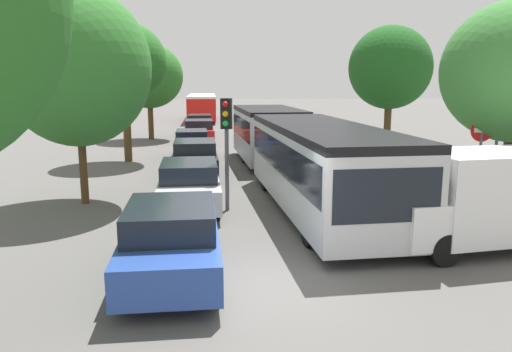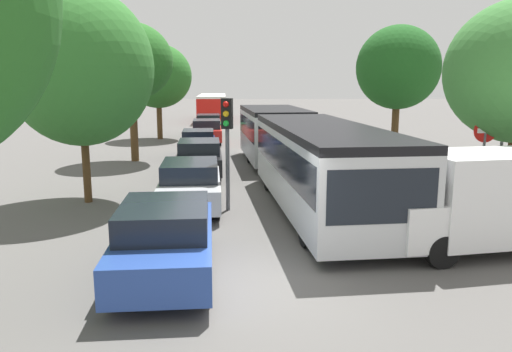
% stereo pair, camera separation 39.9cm
% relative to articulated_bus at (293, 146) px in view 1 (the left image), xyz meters
% --- Properties ---
extents(ground_plane, '(200.00, 200.00, 0.00)m').
position_rel_articulated_bus_xyz_m(ground_plane, '(-1.98, -9.21, -1.51)').
color(ground_plane, '#565451').
extents(articulated_bus, '(3.68, 17.78, 2.62)m').
position_rel_articulated_bus_xyz_m(articulated_bus, '(0.00, 0.00, 0.00)').
color(articulated_bus, silver).
rests_on(articulated_bus, ground).
extents(city_bus_rear, '(2.65, 11.73, 2.52)m').
position_rel_articulated_bus_xyz_m(city_bus_rear, '(-3.94, 32.12, -0.05)').
color(city_bus_rear, red).
rests_on(city_bus_rear, ground).
extents(queued_car_blue, '(1.98, 4.43, 1.52)m').
position_rel_articulated_bus_xyz_m(queued_car_blue, '(-3.87, -8.65, -0.74)').
color(queued_car_blue, '#284799').
rests_on(queued_car_blue, ground).
extents(queued_car_silver, '(1.93, 4.32, 1.48)m').
position_rel_articulated_bus_xyz_m(queued_car_silver, '(-3.74, -3.17, -0.76)').
color(queued_car_silver, '#B7BABF').
rests_on(queued_car_silver, ground).
extents(queued_car_black, '(1.93, 4.32, 1.48)m').
position_rel_articulated_bus_xyz_m(queued_car_black, '(-3.74, 2.32, -0.76)').
color(queued_car_black, black).
rests_on(queued_car_black, ground).
extents(queued_car_navy, '(1.83, 4.08, 1.40)m').
position_rel_articulated_bus_xyz_m(queued_car_navy, '(-4.07, 7.63, -0.80)').
color(queued_car_navy, navy).
rests_on(queued_car_navy, ground).
extents(queued_car_red, '(1.95, 4.35, 1.49)m').
position_rel_articulated_bus_xyz_m(queued_car_red, '(-3.83, 13.38, -0.76)').
color(queued_car_red, '#B21E19').
rests_on(queued_car_red, ground).
extents(queued_car_green, '(1.93, 4.31, 1.48)m').
position_rel_articulated_bus_xyz_m(queued_car_green, '(-3.91, 18.60, -0.76)').
color(queued_car_green, '#236638').
rests_on(queued_car_green, ground).
extents(white_van, '(5.22, 2.61, 2.31)m').
position_rel_articulated_bus_xyz_m(white_van, '(3.62, -7.48, -0.27)').
color(white_van, white).
rests_on(white_van, ground).
extents(traffic_light, '(0.36, 0.39, 3.40)m').
position_rel_articulated_bus_xyz_m(traffic_light, '(-2.60, -3.51, 0.99)').
color(traffic_light, '#56595E').
rests_on(traffic_light, ground).
extents(no_entry_sign, '(0.70, 0.08, 2.82)m').
position_rel_articulated_bus_xyz_m(no_entry_sign, '(4.96, -4.21, 0.36)').
color(no_entry_sign, '#56595E').
rests_on(no_entry_sign, ground).
extents(direction_sign_post, '(0.39, 1.37, 3.60)m').
position_rel_articulated_bus_xyz_m(direction_sign_post, '(6.37, -2.68, 1.05)').
color(direction_sign_post, '#56595E').
rests_on(direction_sign_post, ground).
extents(tree_left_mid, '(4.56, 4.56, 6.78)m').
position_rel_articulated_bus_xyz_m(tree_left_mid, '(-7.08, -2.20, 2.68)').
color(tree_left_mid, '#51381E').
rests_on(tree_left_mid, ground).
extents(tree_left_far, '(4.00, 4.00, 6.66)m').
position_rel_articulated_bus_xyz_m(tree_left_far, '(-7.05, 6.45, 3.20)').
color(tree_left_far, '#51381E').
rests_on(tree_left_far, ground).
extents(tree_left_distant, '(4.49, 4.49, 6.33)m').
position_rel_articulated_bus_xyz_m(tree_left_distant, '(-7.12, 15.90, 2.69)').
color(tree_left_distant, '#51381E').
rests_on(tree_left_distant, ground).
extents(tree_right_mid, '(4.39, 4.39, 6.79)m').
position_rel_articulated_bus_xyz_m(tree_right_mid, '(6.50, 8.08, 3.07)').
color(tree_right_mid, '#51381E').
rests_on(tree_right_mid, ground).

